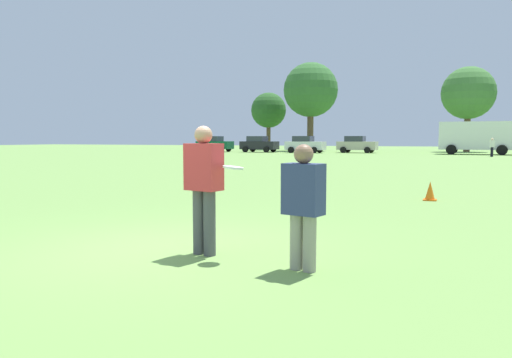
{
  "coord_description": "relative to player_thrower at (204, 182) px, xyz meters",
  "views": [
    {
      "loc": [
        3.75,
        -5.84,
        1.56
      ],
      "look_at": [
        1.13,
        0.62,
        0.98
      ],
      "focal_mm": 34.47,
      "sensor_mm": 36.0,
      "label": 1
    }
  ],
  "objects": [
    {
      "name": "player_defender",
      "position": [
        1.46,
        -0.27,
        -0.14
      ],
      "size": [
        0.51,
        0.37,
        1.49
      ],
      "color": "gray",
      "rests_on": "ground"
    },
    {
      "name": "player_thrower",
      "position": [
        0.0,
        0.0,
        0.0
      ],
      "size": [
        0.52,
        0.37,
        1.73
      ],
      "color": "#4C4C51",
      "rests_on": "ground"
    },
    {
      "name": "parked_car_mid_left",
      "position": [
        -17.66,
        46.24,
        -0.05
      ],
      "size": [
        4.28,
        2.38,
        1.82
      ],
      "color": "black",
      "rests_on": "ground"
    },
    {
      "name": "bystander_sideline_watcher",
      "position": [
        6.01,
        40.83,
        -0.06
      ],
      "size": [
        0.4,
        0.51,
        1.61
      ],
      "color": "black",
      "rests_on": "ground"
    },
    {
      "name": "traffic_cone",
      "position": [
        2.54,
        7.27,
        -0.74
      ],
      "size": [
        0.32,
        0.32,
        0.48
      ],
      "color": "#D8590C",
      "rests_on": "ground"
    },
    {
      "name": "tree_west_maple",
      "position": [
        -13.86,
        54.15,
        6.58
      ],
      "size": [
        6.76,
        6.76,
        10.99
      ],
      "color": "brown",
      "rests_on": "ground"
    },
    {
      "name": "ground_plane",
      "position": [
        -0.66,
        0.07,
        -0.97
      ],
      "size": [
        190.95,
        190.95,
        0.0
      ],
      "primitive_type": "plane",
      "color": "#6B9347"
    },
    {
      "name": "parked_car_mid_right",
      "position": [
        -6.86,
        47.9,
        -0.05
      ],
      "size": [
        4.28,
        2.38,
        1.82
      ],
      "color": "#B7AD99",
      "rests_on": "ground"
    },
    {
      "name": "tree_center_elm",
      "position": [
        4.3,
        56.65,
        5.8
      ],
      "size": [
        6.06,
        6.06,
        9.84
      ],
      "color": "brown",
      "rests_on": "ground"
    },
    {
      "name": "box_truck",
      "position": [
        5.63,
        46.76,
        0.78
      ],
      "size": [
        8.61,
        3.28,
        3.18
      ],
      "color": "white",
      "rests_on": "ground"
    },
    {
      "name": "parked_car_near_left",
      "position": [
        -23.26,
        46.1,
        -0.05
      ],
      "size": [
        4.28,
        2.38,
        1.82
      ],
      "color": "#0C4C2D",
      "rests_on": "ground"
    },
    {
      "name": "frisbee",
      "position": [
        0.45,
        -0.04,
        0.21
      ],
      "size": [
        0.27,
        0.27,
        0.06
      ],
      "color": "white"
    },
    {
      "name": "tree_west_oak",
      "position": [
        -21.04,
        58.32,
        4.45
      ],
      "size": [
        4.85,
        4.85,
        7.88
      ],
      "color": "brown",
      "rests_on": "ground"
    },
    {
      "name": "parked_car_center",
      "position": [
        -12.06,
        45.7,
        -0.05
      ],
      "size": [
        4.28,
        2.38,
        1.82
      ],
      "color": "silver",
      "rests_on": "ground"
    }
  ]
}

